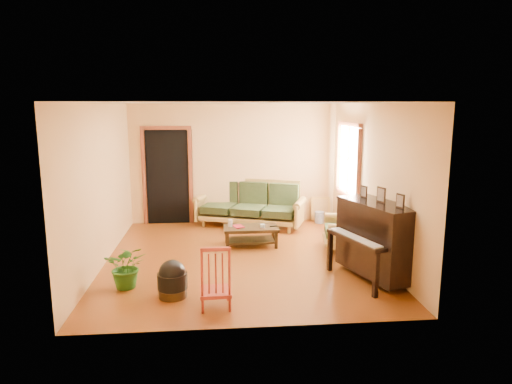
{
  "coord_description": "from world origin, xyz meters",
  "views": [
    {
      "loc": [
        -0.42,
        -7.43,
        2.56
      ],
      "look_at": [
        0.27,
        0.2,
        1.1
      ],
      "focal_mm": 32.0,
      "sensor_mm": 36.0,
      "label": 1
    }
  ],
  "objects": [
    {
      "name": "remote",
      "position": [
        0.64,
        0.65,
        0.37
      ],
      "size": [
        0.14,
        0.07,
        0.01
      ],
      "primitive_type": "cube",
      "rotation": [
        0.0,
        0.0,
        0.28
      ],
      "color": "black",
      "rests_on": "coffee_table"
    },
    {
      "name": "doorway",
      "position": [
        -1.45,
        2.48,
        1.02
      ],
      "size": [
        1.08,
        0.16,
        2.05
      ],
      "primitive_type": "cube",
      "color": "black",
      "rests_on": "floor"
    },
    {
      "name": "candle",
      "position": [
        -0.16,
        0.71,
        0.43
      ],
      "size": [
        0.09,
        0.09,
        0.13
      ],
      "primitive_type": "cylinder",
      "rotation": [
        0.0,
        0.0,
        0.17
      ],
      "color": "silver",
      "rests_on": "coffee_table"
    },
    {
      "name": "footstool",
      "position": [
        -1.02,
        -1.53,
        0.19
      ],
      "size": [
        0.46,
        0.46,
        0.39
      ],
      "primitive_type": "cylinder",
      "rotation": [
        0.0,
        0.0,
        -0.14
      ],
      "color": "black",
      "rests_on": "floor"
    },
    {
      "name": "sofa",
      "position": [
        0.31,
        2.07,
        0.48
      ],
      "size": [
        2.45,
        1.7,
        0.97
      ],
      "primitive_type": "cube",
      "rotation": [
        0.0,
        0.0,
        -0.37
      ],
      "color": "olive",
      "rests_on": "floor"
    },
    {
      "name": "ceramic_crock",
      "position": [
        1.86,
        2.18,
        0.13
      ],
      "size": [
        0.24,
        0.24,
        0.26
      ],
      "primitive_type": "cylinder",
      "rotation": [
        0.0,
        0.0,
        -0.17
      ],
      "color": "#3652A2",
      "rests_on": "floor"
    },
    {
      "name": "potted_plant",
      "position": [
        -1.68,
        -1.15,
        0.32
      ],
      "size": [
        0.58,
        0.51,
        0.64
      ],
      "primitive_type": "imported",
      "rotation": [
        0.0,
        0.0,
        0.01
      ],
      "color": "#255D1A",
      "rests_on": "floor"
    },
    {
      "name": "book",
      "position": [
        -0.09,
        0.63,
        0.37
      ],
      "size": [
        0.23,
        0.26,
        0.02
      ],
      "primitive_type": "imported",
      "rotation": [
        0.0,
        0.0,
        0.3
      ],
      "color": "maroon",
      "rests_on": "coffee_table"
    },
    {
      "name": "floor",
      "position": [
        0.0,
        0.0,
        0.0
      ],
      "size": [
        5.0,
        5.0,
        0.0
      ],
      "primitive_type": "plane",
      "color": "#5C2A0C",
      "rests_on": "ground"
    },
    {
      "name": "glass_jar",
      "position": [
        0.43,
        0.6,
        0.39
      ],
      "size": [
        0.1,
        0.1,
        0.06
      ],
      "primitive_type": "cylinder",
      "rotation": [
        0.0,
        0.0,
        0.13
      ],
      "color": "silver",
      "rests_on": "coffee_table"
    },
    {
      "name": "red_chair",
      "position": [
        -0.44,
        -1.9,
        0.42
      ],
      "size": [
        0.41,
        0.45,
        0.85
      ],
      "primitive_type": "cube",
      "rotation": [
        0.0,
        0.0,
        0.04
      ],
      "color": "maroon",
      "rests_on": "floor"
    },
    {
      "name": "window",
      "position": [
        2.21,
        1.3,
        1.5
      ],
      "size": [
        0.12,
        1.36,
        1.46
      ],
      "primitive_type": "cube",
      "color": "white",
      "rests_on": "right_wall"
    },
    {
      "name": "coffee_table",
      "position": [
        0.22,
        0.66,
        0.18
      ],
      "size": [
        1.0,
        0.55,
        0.36
      ],
      "primitive_type": "cube",
      "rotation": [
        0.0,
        0.0,
        0.01
      ],
      "color": "black",
      "rests_on": "floor"
    },
    {
      "name": "piano",
      "position": [
        1.94,
        -1.13,
        0.58
      ],
      "size": [
        1.15,
        1.5,
        1.17
      ],
      "primitive_type": "cube",
      "rotation": [
        0.0,
        0.0,
        0.32
      ],
      "color": "black",
      "rests_on": "floor"
    },
    {
      "name": "armchair",
      "position": [
        1.88,
        0.3,
        0.43
      ],
      "size": [
        0.95,
        0.98,
        0.86
      ],
      "primitive_type": "cube",
      "rotation": [
        0.0,
        0.0,
        -0.17
      ],
      "color": "olive",
      "rests_on": "floor"
    },
    {
      "name": "leaning_frame",
      "position": [
        1.93,
        2.36,
        0.28
      ],
      "size": [
        0.42,
        0.12,
        0.56
      ],
      "primitive_type": "cube",
      "rotation": [
        0.0,
        0.0,
        -0.06
      ],
      "color": "gold",
      "rests_on": "floor"
    }
  ]
}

